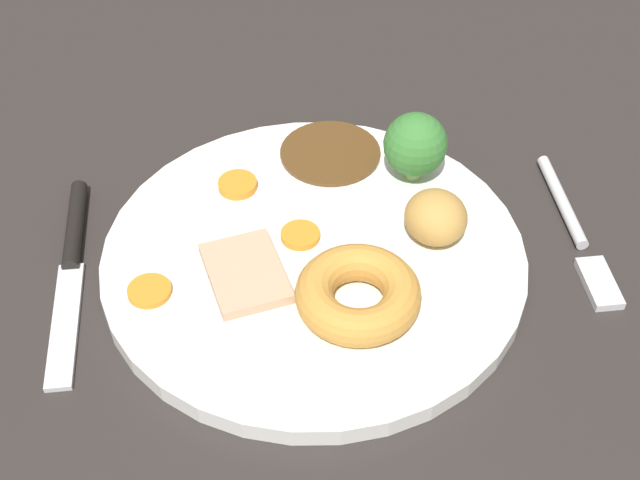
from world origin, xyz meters
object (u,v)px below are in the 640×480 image
object	(u,v)px
dinner_plate	(320,257)
broccoli_floret	(415,145)
meat_slice_main	(246,273)
carrot_coin_side	(149,291)
yorkshire_pudding	(358,294)
roast_potato_left	(436,217)
carrot_coin_back	(300,235)
fork	(576,233)
knife	(72,259)
carrot_coin_front	(238,185)

from	to	relation	value
dinner_plate	broccoli_floret	size ratio (longest dim) A/B	5.39
meat_slice_main	carrot_coin_side	bearing A→B (deg)	6.50
yorkshire_pudding	roast_potato_left	world-z (taller)	roast_potato_left
meat_slice_main	carrot_coin_back	distance (cm)	5.21
yorkshire_pudding	fork	world-z (taller)	yorkshire_pudding
meat_slice_main	yorkshire_pudding	xyz separation A→B (cm)	(-7.02, 3.41, 0.84)
broccoli_floret	knife	size ratio (longest dim) A/B	0.29
roast_potato_left	carrot_coin_side	distance (cm)	19.91
carrot_coin_back	carrot_coin_side	size ratio (longest dim) A/B	0.95
carrot_coin_side	carrot_coin_back	bearing A→B (deg)	-158.35
yorkshire_pudding	broccoli_floret	bearing A→B (deg)	-115.50
dinner_plate	carrot_coin_back	xyz separation A→B (cm)	(1.22, -1.40, 0.93)
meat_slice_main	carrot_coin_front	bearing A→B (deg)	-89.07
roast_potato_left	fork	size ratio (longest dim) A/B	0.30
dinner_plate	knife	xyz separation A→B (cm)	(17.17, -1.98, -0.25)
fork	knife	size ratio (longest dim) A/B	0.82
yorkshire_pudding	knife	bearing A→B (deg)	-21.15
carrot_coin_back	knife	distance (cm)	16.01
dinner_plate	fork	distance (cm)	18.62
broccoli_floret	yorkshire_pudding	bearing A→B (deg)	64.50
carrot_coin_side	knife	distance (cm)	7.42
roast_potato_left	knife	xyz separation A→B (cm)	(25.23, -1.40, -2.71)
carrot_coin_back	broccoli_floret	size ratio (longest dim) A/B	0.51
yorkshire_pudding	knife	world-z (taller)	yorkshire_pudding
carrot_coin_side	broccoli_floret	distance (cm)	21.75
broccoli_floret	knife	xyz separation A→B (cm)	(24.92, 5.02, -3.96)
meat_slice_main	fork	distance (cm)	23.98
carrot_coin_front	carrot_coin_back	distance (cm)	7.05
knife	meat_slice_main	bearing A→B (deg)	71.34
dinner_plate	carrot_coin_front	size ratio (longest dim) A/B	10.16
meat_slice_main	roast_potato_left	distance (cm)	13.55
carrot_coin_back	dinner_plate	bearing A→B (deg)	131.04
dinner_plate	broccoli_floret	world-z (taller)	broccoli_floret
broccoli_floret	roast_potato_left	bearing A→B (deg)	92.75
carrot_coin_side	broccoli_floret	xyz separation A→B (cm)	(-19.27, -9.69, 2.80)
yorkshire_pudding	broccoli_floret	distance (cm)	13.83
yorkshire_pudding	knife	size ratio (longest dim) A/B	0.44
yorkshire_pudding	carrot_coin_front	distance (cm)	14.44
yorkshire_pudding	roast_potato_left	bearing A→B (deg)	-136.20
dinner_plate	fork	world-z (taller)	dinner_plate
carrot_coin_back	carrot_coin_side	bearing A→B (deg)	21.65
carrot_coin_side	dinner_plate	bearing A→B (deg)	-166.87
carrot_coin_front	carrot_coin_side	xyz separation A→B (cm)	(6.20, 9.81, -0.10)
meat_slice_main	carrot_coin_back	xyz separation A→B (cm)	(-3.96, -3.37, -0.17)
carrot_coin_front	carrot_coin_back	world-z (taller)	carrot_coin_front
dinner_plate	carrot_coin_back	world-z (taller)	carrot_coin_back
carrot_coin_back	broccoli_floret	xyz separation A→B (cm)	(-8.97, -5.60, 2.78)
broccoli_floret	fork	xyz separation A→B (cm)	(-10.86, 6.28, -4.02)
yorkshire_pudding	knife	distance (cm)	20.50
meat_slice_main	fork	world-z (taller)	meat_slice_main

